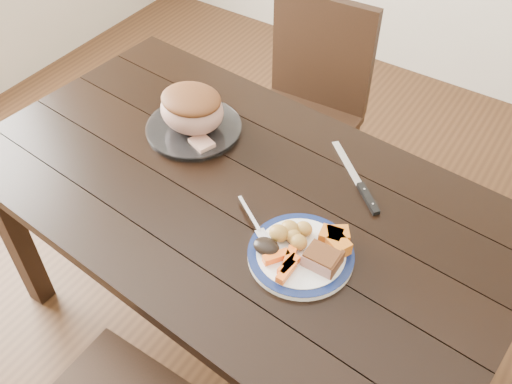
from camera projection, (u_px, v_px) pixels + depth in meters
The scene contains 15 objects.
ground at pixel (241, 329), 2.16m from camera, with size 4.00×4.00×0.00m, color #472B16.
dining_table at pixel (237, 211), 1.70m from camera, with size 1.67×1.03×0.75m.
chair_far at pixel (307, 104), 2.29m from camera, with size 0.45×0.46×0.93m.
dinner_plate at pixel (301, 255), 1.45m from camera, with size 0.27×0.27×0.02m, color white.
plate_rim at pixel (301, 253), 1.45m from camera, with size 0.27×0.27×0.02m, color #0E1A47.
serving_platter at pixel (194, 129), 1.81m from camera, with size 0.29×0.29×0.02m, color white.
pork_slice at pixel (322, 259), 1.40m from camera, with size 0.08×0.07×0.04m, color tan.
roasted_potatoes at pixel (292, 233), 1.46m from camera, with size 0.11×0.09×0.04m.
carrot_batons at pixel (285, 263), 1.41m from camera, with size 0.08×0.11×0.02m.
pumpkin_wedges at pixel (336, 239), 1.45m from camera, with size 0.10×0.09×0.04m.
dark_mushroom at pixel (266, 247), 1.43m from camera, with size 0.07×0.05×0.03m, color black.
fork at pixel (254, 222), 1.51m from camera, with size 0.16×0.11×0.00m.
roast_joint at pixel (192, 110), 1.75m from camera, with size 0.21×0.18×0.13m, color tan.
cut_slice at pixel (202, 143), 1.73m from camera, with size 0.07×0.06×0.02m, color tan.
carving_knife at pixel (363, 189), 1.62m from camera, with size 0.25×0.23×0.01m.
Camera 1 is at (0.68, -0.93, 1.90)m, focal length 40.00 mm.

